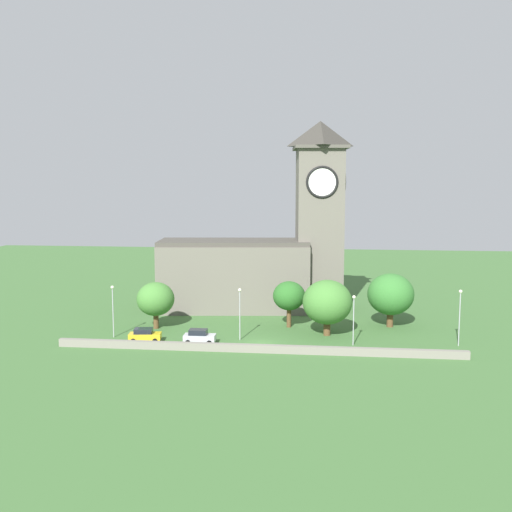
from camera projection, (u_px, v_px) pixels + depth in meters
name	position (u px, v px, depth m)	size (l,w,h in m)	color
ground_plane	(270.00, 318.00, 89.77)	(200.00, 200.00, 0.00)	#3D6633
church	(265.00, 253.00, 95.14)	(31.13, 12.81, 30.60)	#666056
quay_barrier	(257.00, 348.00, 71.13)	(50.52, 0.70, 0.99)	gray
car_yellow	(145.00, 335.00, 76.05)	(4.35, 2.56, 1.76)	gold
car_silver	(199.00, 336.00, 75.09)	(4.11, 2.10, 1.87)	silver
streetlamp_west_end	(113.00, 303.00, 77.76)	(0.44, 0.44, 7.06)	#9EA0A5
streetlamp_west_mid	(240.00, 306.00, 76.42)	(0.44, 0.44, 6.94)	#9EA0A5
streetlamp_central	(354.00, 312.00, 73.81)	(0.44, 0.44, 6.51)	#9EA0A5
streetlamp_east_mid	(460.00, 309.00, 73.56)	(0.44, 0.44, 7.26)	#9EA0A5
tree_riverside_east	(156.00, 299.00, 82.66)	(5.35, 5.35, 6.70)	brown
tree_riverside_west	(327.00, 302.00, 78.84)	(6.73, 6.73, 7.64)	brown
tree_churchyard	(289.00, 296.00, 83.42)	(4.65, 4.65, 6.70)	brown
tree_by_tower	(391.00, 294.00, 83.59)	(6.65, 6.65, 7.78)	brown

